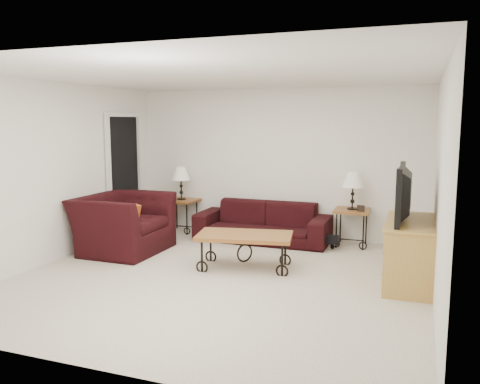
% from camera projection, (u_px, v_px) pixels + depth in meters
% --- Properties ---
extents(ground, '(5.00, 5.00, 0.00)m').
position_uv_depth(ground, '(221.00, 278.00, 6.22)').
color(ground, silver).
rests_on(ground, ground).
extents(wall_back, '(5.00, 0.02, 2.50)m').
position_uv_depth(wall_back, '(277.00, 163.00, 8.37)').
color(wall_back, white).
rests_on(wall_back, ground).
extents(wall_front, '(5.00, 0.02, 2.50)m').
position_uv_depth(wall_front, '(94.00, 216.00, 3.72)').
color(wall_front, white).
rests_on(wall_front, ground).
extents(wall_left, '(0.02, 5.00, 2.50)m').
position_uv_depth(wall_left, '(56.00, 172.00, 6.90)').
color(wall_left, white).
rests_on(wall_left, ground).
extents(wall_right, '(0.02, 5.00, 2.50)m').
position_uv_depth(wall_right, '(439.00, 189.00, 5.19)').
color(wall_right, white).
rests_on(wall_right, ground).
extents(ceiling, '(5.00, 5.00, 0.00)m').
position_uv_depth(ceiling, '(220.00, 75.00, 5.87)').
color(ceiling, white).
rests_on(ceiling, wall_back).
extents(doorway, '(0.08, 0.94, 2.04)m').
position_uv_depth(doorway, '(124.00, 176.00, 8.45)').
color(doorway, black).
rests_on(doorway, ground).
extents(sofa, '(2.18, 0.85, 0.64)m').
position_uv_depth(sofa, '(263.00, 222.00, 8.08)').
color(sofa, black).
rests_on(sofa, ground).
extents(side_table_left, '(0.58, 0.58, 0.58)m').
position_uv_depth(side_table_left, '(182.00, 216.00, 8.79)').
color(side_table_left, brown).
rests_on(side_table_left, ground).
extents(side_table_right, '(0.55, 0.55, 0.59)m').
position_uv_depth(side_table_right, '(352.00, 228.00, 7.77)').
color(side_table_right, brown).
rests_on(side_table_right, ground).
extents(lamp_left, '(0.36, 0.36, 0.58)m').
position_uv_depth(lamp_left, '(181.00, 183.00, 8.71)').
color(lamp_left, black).
rests_on(lamp_left, side_table_left).
extents(lamp_right, '(0.34, 0.34, 0.59)m').
position_uv_depth(lamp_right, '(353.00, 191.00, 7.69)').
color(lamp_right, black).
rests_on(lamp_right, side_table_right).
extents(photo_frame_left, '(0.12, 0.02, 0.10)m').
position_uv_depth(photo_frame_left, '(170.00, 198.00, 8.65)').
color(photo_frame_left, black).
rests_on(photo_frame_left, side_table_left).
extents(photo_frame_right, '(0.12, 0.04, 0.10)m').
position_uv_depth(photo_frame_right, '(361.00, 208.00, 7.53)').
color(photo_frame_right, black).
rests_on(photo_frame_right, side_table_right).
extents(coffee_table, '(1.35, 0.90, 0.47)m').
position_uv_depth(coffee_table, '(245.00, 251.00, 6.59)').
color(coffee_table, brown).
rests_on(coffee_table, ground).
extents(armchair, '(1.16, 1.33, 0.86)m').
position_uv_depth(armchair, '(123.00, 224.00, 7.43)').
color(armchair, black).
rests_on(armchair, ground).
extents(throw_pillow, '(0.10, 0.39, 0.39)m').
position_uv_depth(throw_pillow, '(130.00, 219.00, 7.32)').
color(throw_pillow, orange).
rests_on(throw_pillow, armchair).
extents(tv_stand, '(0.54, 1.30, 0.78)m').
position_uv_depth(tv_stand, '(410.00, 252.00, 5.94)').
color(tv_stand, '#BE9746').
rests_on(tv_stand, ground).
extents(television, '(0.15, 1.16, 0.67)m').
position_uv_depth(television, '(411.00, 193.00, 5.85)').
color(television, black).
rests_on(television, tv_stand).
extents(backpack, '(0.36, 0.29, 0.43)m').
position_uv_depth(backpack, '(333.00, 235.00, 7.58)').
color(backpack, black).
rests_on(backpack, ground).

